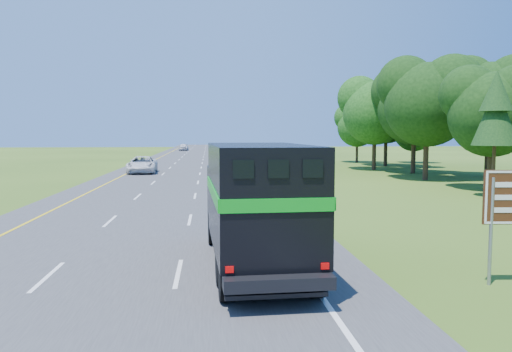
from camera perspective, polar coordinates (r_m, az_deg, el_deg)
name	(u,v)px	position (r m, az deg, el deg)	size (l,w,h in m)	color
road	(183,172)	(53.52, -8.33, 0.49)	(15.00, 260.00, 0.04)	#38383A
lane_markings	(183,171)	(53.52, -8.33, 0.52)	(11.15, 260.00, 0.01)	yellow
horse_truck	(256,202)	(14.89, -0.03, -3.01)	(2.95, 8.51, 3.72)	black
white_suv	(142,165)	(52.33, -12.87, 1.27)	(2.82, 6.12, 1.70)	silver
far_car	(184,147)	(118.68, -8.26, 3.29)	(1.99, 4.95, 1.69)	silver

